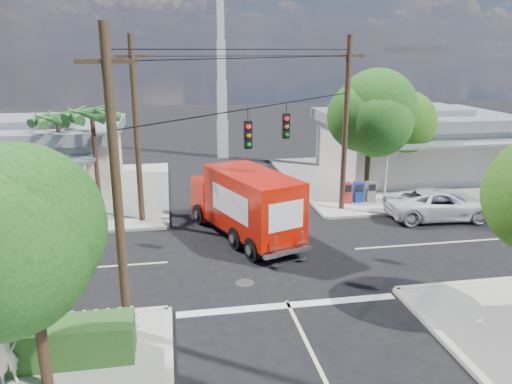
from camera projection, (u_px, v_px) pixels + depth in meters
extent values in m
plane|color=black|center=(264.00, 255.00, 20.86)|extent=(120.00, 120.00, 0.00)
cube|color=gray|center=(395.00, 178.00, 33.09)|extent=(14.00, 14.00, 0.14)
cube|color=#AEA99A|center=(293.00, 183.00, 31.92)|extent=(0.25, 14.00, 0.14)
cube|color=#AEA99A|center=(453.00, 210.00, 26.46)|extent=(14.00, 0.25, 0.14)
cube|color=gray|center=(46.00, 194.00, 29.41)|extent=(14.00, 14.00, 0.14)
cube|color=#AEA99A|center=(166.00, 189.00, 30.58)|extent=(0.25, 14.00, 0.14)
cube|color=#AEA99A|center=(12.00, 236.00, 22.78)|extent=(14.00, 0.25, 0.14)
cube|color=beige|center=(233.00, 191.00, 30.32)|extent=(0.12, 12.00, 0.01)
cube|color=beige|center=(481.00, 240.00, 22.53)|extent=(12.00, 0.12, 0.01)
cube|color=beige|center=(9.00, 273.00, 19.18)|extent=(12.00, 0.12, 0.01)
cube|color=silver|center=(289.00, 305.00, 16.78)|extent=(7.50, 0.40, 0.01)
cube|color=beige|center=(412.00, 148.00, 33.80)|extent=(11.00, 8.00, 3.40)
cube|color=gray|center=(414.00, 118.00, 33.24)|extent=(11.80, 8.80, 0.70)
cube|color=gray|center=(415.00, 111.00, 33.10)|extent=(6.05, 4.40, 0.50)
cube|color=gray|center=(453.00, 144.00, 28.83)|extent=(9.90, 1.80, 0.15)
cylinder|color=silver|center=(386.00, 175.00, 27.74)|extent=(0.12, 0.12, 2.90)
cube|color=beige|center=(31.00, 162.00, 30.20)|extent=(10.00, 8.00, 3.20)
cube|color=gray|center=(27.00, 130.00, 29.67)|extent=(10.80, 8.80, 0.70)
cube|color=gray|center=(26.00, 122.00, 29.53)|extent=(5.50, 4.40, 0.50)
cube|color=gray|center=(4.00, 161.00, 25.26)|extent=(9.00, 1.80, 0.15)
cylinder|color=silver|center=(86.00, 187.00, 25.54)|extent=(0.12, 0.12, 2.70)
cube|color=silver|center=(223.00, 139.00, 39.46)|extent=(0.80, 0.80, 3.00)
cube|color=silver|center=(222.00, 100.00, 38.64)|extent=(0.70, 0.70, 3.00)
cube|color=silver|center=(221.00, 60.00, 37.81)|extent=(0.60, 0.60, 3.00)
cube|color=silver|center=(220.00, 19.00, 36.99)|extent=(0.50, 0.50, 3.00)
cylinder|color=#422D1C|center=(39.00, 320.00, 12.03)|extent=(0.28, 0.28, 3.71)
sphere|color=#174712|center=(27.00, 230.00, 11.40)|extent=(3.71, 3.71, 3.71)
sphere|color=#174712|center=(10.00, 219.00, 11.45)|extent=(3.02, 3.02, 3.02)
sphere|color=#174712|center=(41.00, 239.00, 11.20)|extent=(3.25, 3.25, 3.25)
cylinder|color=#422D1C|center=(368.00, 163.00, 27.90)|extent=(0.28, 0.28, 4.10)
sphere|color=#174712|center=(370.00, 117.00, 27.19)|extent=(4.10, 4.10, 4.10)
sphere|color=#174712|center=(362.00, 112.00, 27.25)|extent=(3.33, 3.33, 3.33)
sphere|color=#174712|center=(379.00, 120.00, 27.00)|extent=(3.58, 3.58, 3.58)
cylinder|color=#422D1C|center=(394.00, 158.00, 30.49)|extent=(0.28, 0.28, 3.58)
sphere|color=#235810|center=(397.00, 121.00, 29.87)|extent=(3.58, 3.58, 3.58)
sphere|color=#235810|center=(389.00, 117.00, 29.93)|extent=(2.91, 2.91, 2.91)
sphere|color=#235810|center=(404.00, 123.00, 29.68)|extent=(3.14, 3.14, 3.14)
cylinder|color=#422D1C|center=(96.00, 162.00, 25.97)|extent=(0.24, 0.24, 5.00)
cone|color=#2C6427|center=(110.00, 112.00, 25.41)|extent=(0.50, 2.06, 0.98)
cone|color=#2C6427|center=(105.00, 110.00, 26.02)|extent=(1.92, 1.68, 0.98)
cone|color=#2C6427|center=(90.00, 110.00, 26.06)|extent=(2.12, 0.95, 0.98)
cone|color=#2C6427|center=(76.00, 112.00, 25.49)|extent=(1.34, 2.07, 0.98)
cone|color=#2C6427|center=(74.00, 113.00, 24.75)|extent=(1.34, 2.07, 0.98)
cone|color=#2C6427|center=(85.00, 114.00, 24.40)|extent=(2.12, 0.95, 0.98)
cone|color=#2C6427|center=(101.00, 114.00, 24.69)|extent=(1.92, 1.68, 0.98)
cylinder|color=#422D1C|center=(62.00, 161.00, 27.11)|extent=(0.24, 0.24, 4.60)
cone|color=#2C6427|center=(75.00, 117.00, 26.61)|extent=(0.50, 2.06, 0.98)
cone|color=#2C6427|center=(70.00, 115.00, 27.21)|extent=(1.92, 1.68, 0.98)
cone|color=#2C6427|center=(56.00, 115.00, 27.25)|extent=(2.12, 0.95, 0.98)
cone|color=#2C6427|center=(43.00, 117.00, 26.69)|extent=(1.34, 2.07, 0.98)
cone|color=#2C6427|center=(39.00, 118.00, 25.95)|extent=(1.34, 2.07, 0.98)
cone|color=#2C6427|center=(49.00, 119.00, 25.59)|extent=(2.12, 0.95, 0.98)
cone|color=#2C6427|center=(66.00, 119.00, 25.88)|extent=(1.92, 1.68, 0.98)
cylinder|color=#473321|center=(117.00, 192.00, 13.82)|extent=(0.28, 0.28, 9.00)
cube|color=#473321|center=(106.00, 61.00, 12.86)|extent=(1.60, 0.12, 0.12)
cylinder|color=#473321|center=(345.00, 127.00, 25.41)|extent=(0.28, 0.28, 9.00)
cube|color=#473321|center=(349.00, 56.00, 24.45)|extent=(1.60, 0.12, 0.12)
cylinder|color=#473321|center=(137.00, 133.00, 23.67)|extent=(0.28, 0.28, 9.00)
cube|color=#473321|center=(132.00, 56.00, 22.71)|extent=(1.60, 0.12, 0.12)
cylinder|color=black|center=(265.00, 106.00, 19.15)|extent=(10.43, 10.43, 0.04)
cube|color=black|center=(248.00, 135.00, 18.52)|extent=(0.30, 0.24, 1.05)
sphere|color=red|center=(248.00, 126.00, 18.30)|extent=(0.20, 0.20, 0.20)
cube|color=black|center=(286.00, 126.00, 20.64)|extent=(0.30, 0.24, 1.05)
sphere|color=red|center=(287.00, 118.00, 20.41)|extent=(0.20, 0.20, 0.20)
cube|color=silver|center=(32.00, 336.00, 14.11)|extent=(5.94, 0.05, 0.08)
cube|color=silver|center=(30.00, 323.00, 14.00)|extent=(5.94, 0.05, 0.08)
cube|color=silver|center=(133.00, 322.00, 14.54)|extent=(0.09, 0.06, 1.00)
cube|color=#214D1B|center=(15.00, 346.00, 13.27)|extent=(6.20, 1.20, 1.10)
cube|color=red|center=(346.00, 193.00, 27.51)|extent=(0.50, 0.50, 1.10)
cube|color=navy|center=(358.00, 192.00, 27.62)|extent=(0.50, 0.50, 1.10)
cube|color=slate|center=(370.00, 191.00, 27.74)|extent=(0.50, 0.50, 1.10)
cube|color=black|center=(244.00, 226.00, 22.88)|extent=(4.39, 7.32, 0.23)
cube|color=red|center=(217.00, 196.00, 24.96)|extent=(2.56, 2.19, 1.98)
cube|color=black|center=(212.00, 187.00, 25.38)|extent=(1.85, 0.87, 0.86)
cube|color=silver|center=(211.00, 204.00, 25.81)|extent=(1.98, 0.82, 0.32)
cube|color=red|center=(253.00, 202.00, 21.83)|extent=(3.93, 5.69, 2.62)
cube|color=white|center=(275.00, 196.00, 22.35)|extent=(1.15, 3.05, 1.17)
cube|color=white|center=(229.00, 203.00, 21.24)|extent=(1.15, 3.05, 1.17)
cube|color=white|center=(286.00, 216.00, 19.61)|extent=(1.53, 0.58, 1.17)
cube|color=silver|center=(287.00, 252.00, 19.92)|extent=(2.11, 0.96, 0.16)
cube|color=silver|center=(275.00, 248.00, 19.42)|extent=(0.40, 0.19, 0.90)
cube|color=silver|center=(302.00, 242.00, 20.03)|extent=(0.40, 0.19, 0.90)
cylinder|color=black|center=(200.00, 214.00, 24.54)|extent=(0.62, 1.03, 0.99)
cylinder|color=black|center=(237.00, 208.00, 25.55)|extent=(0.62, 1.03, 0.99)
cylinder|color=black|center=(253.00, 249.00, 20.20)|extent=(0.62, 1.03, 0.99)
cylinder|color=black|center=(295.00, 240.00, 21.21)|extent=(0.62, 1.03, 0.99)
imported|color=silver|center=(440.00, 204.00, 25.24)|extent=(5.61, 2.92, 1.51)
imported|color=beige|center=(6.00, 354.00, 12.46)|extent=(0.72, 0.64, 1.65)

